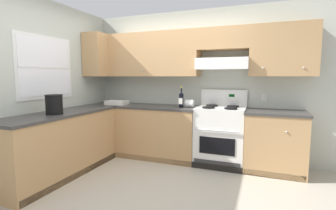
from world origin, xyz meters
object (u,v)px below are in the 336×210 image
wine_bottle (181,99)px  bucket (54,104)px  stove (220,135)px  bowl (117,103)px  paper_towel_roll (190,103)px

wine_bottle → bucket: wine_bottle is taller
stove → bowl: (-1.86, -0.09, 0.45)m
stove → bucket: size_ratio=4.50×
stove → bucket: 2.51m
stove → bowl: 1.92m
wine_bottle → paper_towel_roll: size_ratio=2.48×
stove → bowl: size_ratio=3.10×
bowl → bucket: bearing=-96.3°
bowl → paper_towel_roll: paper_towel_roll is taller
bucket → stove: bearing=34.8°
stove → paper_towel_roll: stove is taller
wine_bottle → bowl: bearing=-179.3°
paper_towel_roll → bucket: bearing=-136.9°
paper_towel_roll → stove: bearing=-0.1°
stove → wine_bottle: 0.86m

